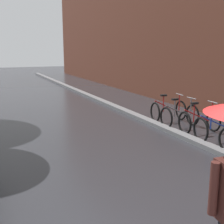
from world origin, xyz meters
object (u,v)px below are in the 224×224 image
object	(u,v)px
parked_bicycle_4	(180,116)
parked_bicycle_5	(168,111)
parked_bicycle_3	(199,121)
parked_bicycle_2	(217,128)

from	to	relation	value
parked_bicycle_4	parked_bicycle_5	bearing A→B (deg)	81.42
parked_bicycle_4	parked_bicycle_5	world-z (taller)	same
parked_bicycle_3	parked_bicycle_2	bearing A→B (deg)	-96.08
parked_bicycle_4	parked_bicycle_5	size ratio (longest dim) A/B	0.96
parked_bicycle_3	parked_bicycle_4	xyz separation A→B (m)	(-0.12, 0.82, 0.00)
parked_bicycle_2	parked_bicycle_5	distance (m)	2.47
parked_bicycle_4	parked_bicycle_5	xyz separation A→B (m)	(0.12, 0.82, 0.00)
parked_bicycle_2	parked_bicycle_4	size ratio (longest dim) A/B	1.06
parked_bicycle_3	parked_bicycle_4	world-z (taller)	same
parked_bicycle_5	parked_bicycle_4	bearing A→B (deg)	-98.58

